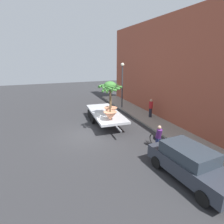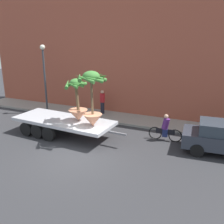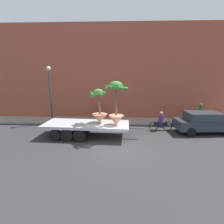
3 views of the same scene
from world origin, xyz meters
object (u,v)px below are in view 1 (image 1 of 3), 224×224
object	(u,v)px
potted_palm_rear	(110,101)
street_lamp	(122,80)
pedestrian_far_left	(151,108)
parked_car	(190,163)
flatbed_trailer	(105,114)
cyclist	(159,138)
potted_palm_middle	(111,103)

from	to	relation	value
potted_palm_rear	street_lamp	distance (m)	6.83
pedestrian_far_left	parked_car	bearing A→B (deg)	-20.70
flatbed_trailer	potted_palm_rear	world-z (taller)	potted_palm_rear
flatbed_trailer	cyclist	bearing A→B (deg)	15.61
cyclist	pedestrian_far_left	bearing A→B (deg)	152.49
potted_palm_middle	potted_palm_rear	bearing A→B (deg)	-21.97
potted_palm_rear	potted_palm_middle	world-z (taller)	potted_palm_rear
flatbed_trailer	pedestrian_far_left	distance (m)	4.36
flatbed_trailer	street_lamp	world-z (taller)	street_lamp
potted_palm_rear	cyclist	xyz separation A→B (m)	(3.46, 1.97, -1.83)
flatbed_trailer	potted_palm_rear	size ratio (longest dim) A/B	2.38
parked_car	potted_palm_rear	bearing A→B (deg)	-166.87
flatbed_trailer	pedestrian_far_left	bearing A→B (deg)	81.44
flatbed_trailer	pedestrian_far_left	xyz separation A→B (m)	(0.65, 4.31, 0.28)
cyclist	street_lamp	size ratio (longest dim) A/B	0.38
potted_palm_middle	parked_car	xyz separation A→B (m)	(7.76, 1.05, -1.16)
cyclist	parked_car	world-z (taller)	parked_car
potted_palm_rear	potted_palm_middle	xyz separation A→B (m)	(-1.20, 0.48, -0.51)
parked_car	street_lamp	xyz separation A→B (m)	(-12.35, 2.03, 2.40)
flatbed_trailer	cyclist	distance (m)	6.03
potted_palm_rear	potted_palm_middle	bearing A→B (deg)	158.03
pedestrian_far_left	street_lamp	world-z (taller)	street_lamp
flatbed_trailer	parked_car	size ratio (longest dim) A/B	1.58
potted_palm_rear	pedestrian_far_left	distance (m)	5.16
potted_palm_rear	street_lamp	bearing A→B (deg)	148.43
cyclist	potted_palm_middle	bearing A→B (deg)	-162.32
parked_car	flatbed_trailer	bearing A→B (deg)	-172.42
flatbed_trailer	parked_car	xyz separation A→B (m)	(8.91, 1.19, 0.06)
cyclist	pedestrian_far_left	xyz separation A→B (m)	(-5.16, 2.69, 0.37)
potted_palm_rear	pedestrian_far_left	size ratio (longest dim) A/B	1.71
pedestrian_far_left	potted_palm_middle	bearing A→B (deg)	-83.15
potted_palm_rear	street_lamp	world-z (taller)	street_lamp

